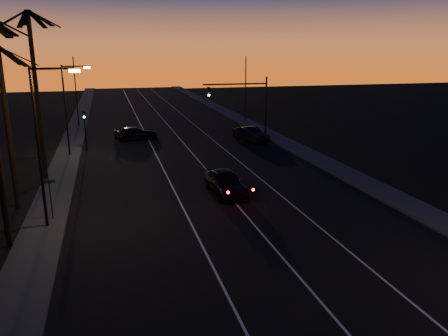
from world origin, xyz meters
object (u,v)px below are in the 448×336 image
object	(u,v)px
signal_mast	(245,98)
cross_car	(136,133)
right_car	(251,134)
lead_car	(225,182)

from	to	relation	value
signal_mast	cross_car	size ratio (longest dim) A/B	1.38
right_car	cross_car	size ratio (longest dim) A/B	0.98
signal_mast	cross_car	xyz separation A→B (m)	(-11.49, 4.32, -4.06)
signal_mast	cross_car	world-z (taller)	signal_mast
signal_mast	lead_car	world-z (taller)	signal_mast
lead_car	cross_car	xyz separation A→B (m)	(-4.73, 21.05, -0.14)
cross_car	signal_mast	bearing A→B (deg)	-20.62
signal_mast	lead_car	distance (m)	18.46
cross_car	lead_car	bearing A→B (deg)	-77.33
right_car	signal_mast	bearing A→B (deg)	-178.88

